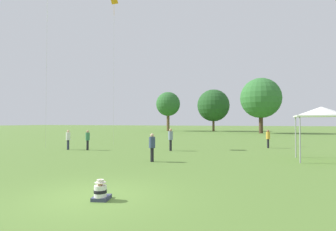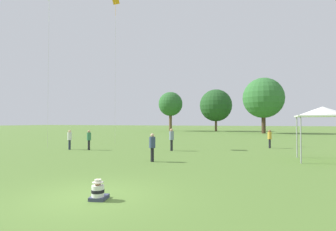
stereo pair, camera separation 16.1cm
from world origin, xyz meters
The scene contains 13 objects.
ground_plane centered at (0.00, 0.00, 0.00)m, with size 300.00×300.00×0.00m, color #567A33.
seated_toddler centered at (0.41, -0.21, 0.24)m, with size 0.54×0.62×0.60m.
person_standing_1 centered at (5.37, 17.17, 0.92)m, with size 0.40×0.40×1.55m.
person_standing_3 centered at (-9.69, 10.47, 0.93)m, with size 0.46×0.46×1.57m.
person_standing_4 centered at (-0.97, 6.85, 0.93)m, with size 0.39×0.39×1.56m.
person_standing_5 centered at (-1.76, 12.43, 1.01)m, with size 0.46×0.46×1.69m.
person_standing_6 centered at (-8.06, 10.75, 0.93)m, with size 0.43×0.43×1.56m.
canopy_tent centered at (7.98, 10.17, 2.76)m, with size 2.81×2.81×3.07m.
kite_2 centered at (-12.77, 11.31, 12.53)m, with size 0.74×0.89×13.63m.
kite_3 centered at (-8.82, 15.87, 13.23)m, with size 0.70×0.41×14.57m.
distant_tree_0 centered at (-16.39, 54.09, 6.59)m, with size 5.91×5.91×9.59m.
distant_tree_2 centered at (5.05, 47.38, 6.86)m, with size 7.81×7.81×10.79m.
distant_tree_3 centered at (-5.58, 56.01, 6.17)m, with size 7.65×7.65×10.00m.
Camera 1 is at (4.62, -6.59, 2.20)m, focal length 28.00 mm.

